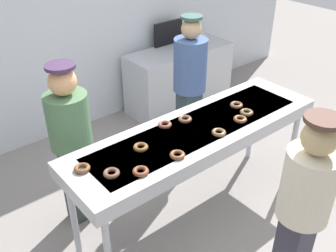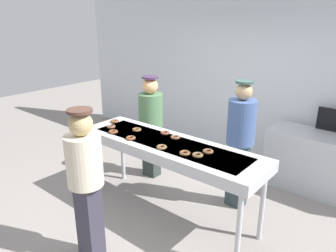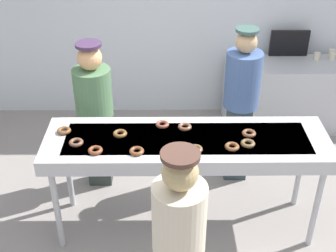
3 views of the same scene
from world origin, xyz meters
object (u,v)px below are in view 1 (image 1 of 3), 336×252
at_px(chocolate_donut_4, 165,125).
at_px(prep_counter, 179,78).
at_px(chocolate_donut_1, 111,173).
at_px(chocolate_donut_5, 240,119).
at_px(paper_cup_1, 202,36).
at_px(chocolate_donut_7, 247,112).
at_px(worker_assistant, 71,136).
at_px(customer_waiting, 303,207).
at_px(paper_cup_0, 198,34).
at_px(menu_display, 168,33).
at_px(chocolate_donut_8, 185,119).
at_px(fryer_conveyor, 198,135).
at_px(chocolate_donut_0, 236,105).
at_px(chocolate_donut_9, 141,147).
at_px(chocolate_donut_6, 177,155).
at_px(chocolate_donut_2, 219,132).
at_px(worker_baker, 190,82).
at_px(chocolate_donut_3, 82,168).
at_px(chocolate_donut_10, 141,171).
at_px(paper_cup_2, 192,39).

height_order(chocolate_donut_4, prep_counter, chocolate_donut_4).
xyz_separation_m(chocolate_donut_1, chocolate_donut_5, (1.31, -0.07, 0.00)).
bearing_deg(chocolate_donut_4, paper_cup_1, 39.59).
bearing_deg(chocolate_donut_7, worker_assistant, 151.02).
bearing_deg(chocolate_donut_4, customer_waiting, -85.24).
bearing_deg(paper_cup_0, chocolate_donut_5, -125.10).
bearing_deg(menu_display, chocolate_donut_4, -130.05).
relative_size(chocolate_donut_8, paper_cup_0, 1.33).
bearing_deg(chocolate_donut_1, fryer_conveyor, 5.20).
distance_m(chocolate_donut_4, chocolate_donut_8, 0.20).
distance_m(chocolate_donut_0, chocolate_donut_7, 0.16).
relative_size(chocolate_donut_5, chocolate_donut_9, 1.00).
bearing_deg(fryer_conveyor, chocolate_donut_6, -152.81).
xyz_separation_m(chocolate_donut_2, prep_counter, (1.31, 2.02, -0.58)).
xyz_separation_m(chocolate_donut_6, chocolate_donut_7, (0.93, 0.11, 0.00)).
height_order(chocolate_donut_6, worker_baker, worker_baker).
bearing_deg(chocolate_donut_1, chocolate_donut_4, 21.34).
height_order(chocolate_donut_0, prep_counter, chocolate_donut_0).
xyz_separation_m(chocolate_donut_3, chocolate_donut_10, (0.31, -0.30, 0.00)).
distance_m(fryer_conveyor, worker_assistant, 1.11).
relative_size(chocolate_donut_2, chocolate_donut_6, 1.00).
height_order(chocolate_donut_1, chocolate_donut_6, same).
bearing_deg(chocolate_donut_5, chocolate_donut_3, 169.88).
bearing_deg(chocolate_donut_2, chocolate_donut_1, 173.94).
bearing_deg(paper_cup_1, chocolate_donut_6, -137.03).
distance_m(chocolate_donut_2, chocolate_donut_7, 0.45).
distance_m(worker_assistant, customer_waiting, 1.97).
height_order(chocolate_donut_2, chocolate_donut_9, same).
height_order(prep_counter, paper_cup_2, paper_cup_2).
distance_m(chocolate_donut_9, paper_cup_1, 3.12).
distance_m(worker_baker, worker_assistant, 1.47).
height_order(chocolate_donut_9, paper_cup_2, chocolate_donut_9).
distance_m(chocolate_donut_3, chocolate_donut_7, 1.60).
height_order(worker_assistant, paper_cup_2, worker_assistant).
relative_size(chocolate_donut_6, paper_cup_1, 1.33).
height_order(chocolate_donut_10, worker_baker, worker_baker).
xyz_separation_m(chocolate_donut_0, chocolate_donut_9, (-1.12, 0.00, 0.00)).
xyz_separation_m(chocolate_donut_10, paper_cup_1, (2.66, 2.14, -0.10)).
bearing_deg(menu_display, chocolate_donut_6, -127.94).
bearing_deg(paper_cup_1, chocolate_donut_3, -148.24).
relative_size(chocolate_donut_8, chocolate_donut_10, 1.00).
distance_m(chocolate_donut_8, prep_counter, 2.24).
distance_m(fryer_conveyor, paper_cup_1, 2.71).
bearing_deg(prep_counter, chocolate_donut_9, -137.60).
bearing_deg(fryer_conveyor, customer_waiting, -95.04).
height_order(chocolate_donut_3, chocolate_donut_7, same).
relative_size(fryer_conveyor, paper_cup_0, 26.82).
relative_size(fryer_conveyor, paper_cup_1, 26.82).
bearing_deg(chocolate_donut_10, chocolate_donut_3, 135.99).
bearing_deg(chocolate_donut_5, chocolate_donut_9, 167.75).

